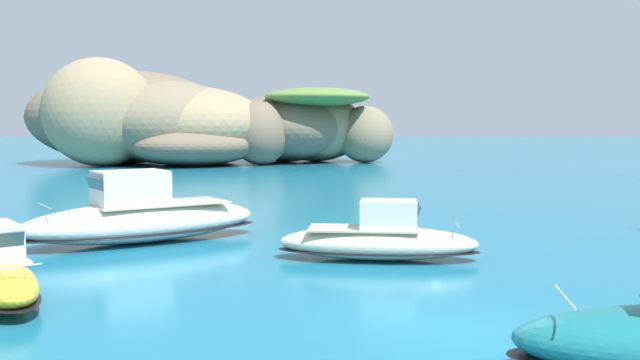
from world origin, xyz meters
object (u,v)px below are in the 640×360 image
object	(u,v)px
islet_large	(151,122)
motorboat_cream	(376,240)
motorboat_white	(139,218)
islet_small	(297,127)

from	to	relation	value
islet_large	motorboat_cream	xyz separation A→B (m)	(19.27, -51.56, -3.78)
motorboat_white	islet_small	bearing A→B (deg)	85.18
islet_large	motorboat_cream	distance (m)	55.17
islet_large	motorboat_white	xyz separation A→B (m)	(10.81, -48.23, -3.54)
islet_small	islet_large	bearing A→B (deg)	-165.70
motorboat_cream	motorboat_white	xyz separation A→B (m)	(-8.46, 3.34, 0.24)
motorboat_white	motorboat_cream	bearing A→B (deg)	-21.53
motorboat_cream	motorboat_white	size ratio (longest dim) A/B	0.74
islet_small	motorboat_cream	size ratio (longest dim) A/B	3.40
islet_small	motorboat_white	world-z (taller)	islet_small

